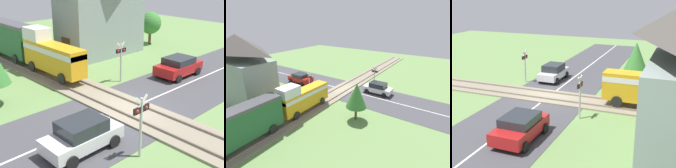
{
  "view_description": "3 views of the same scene",
  "coord_description": "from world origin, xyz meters",
  "views": [
    {
      "loc": [
        -11.64,
        -10.9,
        7.65
      ],
      "look_at": [
        0.0,
        1.3,
        1.2
      ],
      "focal_mm": 50.0,
      "sensor_mm": 36.0,
      "label": 1
    },
    {
      "loc": [
        -12.14,
        18.77,
        9.32
      ],
      "look_at": [
        0.0,
        1.3,
        1.2
      ],
      "focal_mm": 28.0,
      "sensor_mm": 36.0,
      "label": 2
    },
    {
      "loc": [
        20.36,
        9.3,
        7.95
      ],
      "look_at": [
        0.0,
        1.3,
        1.2
      ],
      "focal_mm": 50.0,
      "sensor_mm": 36.0,
      "label": 3
    }
  ],
  "objects": [
    {
      "name": "crossing_signal_east_approach",
      "position": [
        2.96,
        3.52,
        1.83
      ],
      "size": [
        0.9,
        0.18,
        2.83
      ],
      "color": "#B7B7B7",
      "rests_on": "ground_plane"
    },
    {
      "name": "car_near_crossing",
      "position": [
        -4.41,
        -1.44,
        0.77
      ],
      "size": [
        3.6,
        1.79,
        1.47
      ],
      "color": "silver",
      "rests_on": "ground_plane"
    },
    {
      "name": "track_bed",
      "position": [
        0.0,
        0.0,
        0.07
      ],
      "size": [
        2.8,
        48.0,
        0.24
      ],
      "color": "gray",
      "rests_on": "ground_plane"
    },
    {
      "name": "road_surface",
      "position": [
        0.0,
        0.0,
        0.01
      ],
      "size": [
        48.0,
        6.4,
        0.02
      ],
      "color": "#424247",
      "rests_on": "ground_plane"
    },
    {
      "name": "tree_roadside_hedge",
      "position": [
        -5.12,
        5.64,
        2.54
      ],
      "size": [
        1.99,
        1.99,
        3.75
      ],
      "color": "brown",
      "rests_on": "ground_plane"
    },
    {
      "name": "car_far_side",
      "position": [
        6.83,
        1.44,
        0.76
      ],
      "size": [
        3.68,
        2.0,
        1.43
      ],
      "color": "#A81919",
      "rests_on": "ground_plane"
    },
    {
      "name": "ground_plane",
      "position": [
        0.0,
        0.0,
        0.0
      ],
      "size": [
        60.0,
        60.0,
        0.0
      ],
      "primitive_type": "plane",
      "color": "#66894C"
    },
    {
      "name": "crossing_signal_west_approach",
      "position": [
        -2.96,
        -3.52,
        1.83
      ],
      "size": [
        0.9,
        0.18,
        2.83
      ],
      "color": "#B7B7B7",
      "rests_on": "ground_plane"
    }
  ]
}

